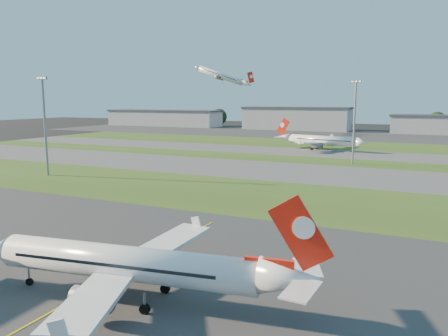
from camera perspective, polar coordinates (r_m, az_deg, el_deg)
The scene contains 20 objects.
ground at distance 51.92m, azimuth -22.49°, elevation -14.27°, with size 700.00×700.00×0.00m, color black.
apron_near at distance 51.92m, azimuth -22.49°, elevation -14.26°, with size 300.00×70.00×0.01m, color #333335.
grass_strip_a at distance 93.18m, azimuth 1.78°, elevation -3.40°, with size 300.00×34.00×0.01m, color #324E1A.
taxiway_a at distance 123.65m, azimuth 7.87°, elevation -0.42°, with size 300.00×32.00×0.01m, color #515154.
grass_strip_b at distance 147.45m, azimuth 10.78°, elevation 1.00°, with size 300.00×18.00×0.01m, color #324E1A.
taxiway_b at distance 168.69m, azimuth 12.66°, elevation 1.92°, with size 300.00×26.00×0.01m, color #515154.
grass_strip_c at distance 200.85m, azimuth 14.73°, elevation 2.93°, with size 300.00×40.00×0.01m, color #324E1A.
apron_far at distance 259.87m, azimuth 17.18°, elevation 4.11°, with size 400.00×80.00×0.01m, color #333335.
yellow_line at distance 48.57m, azimuth -18.35°, elevation -15.68°, with size 0.25×60.00×0.02m, color gold.
airliner_parked at distance 45.29m, azimuth -12.35°, elevation -12.21°, with size 33.44×28.17×10.48m.
airliner_taxiing at distance 177.97m, azimuth 12.65°, elevation 3.53°, with size 34.94×29.33×11.04m.
airliner_departing at distance 268.90m, azimuth -0.36°, elevation 11.95°, with size 33.56×28.24×10.77m.
light_mast_west at distance 123.75m, azimuth -22.38°, elevation 5.90°, with size 3.20×0.70×25.80m.
light_mast_centre at distance 141.26m, azimuth 16.69°, elevation 6.48°, with size 3.20×0.70×25.80m.
hangar_far_west at distance 341.99m, azimuth -7.85°, elevation 6.51°, with size 91.80×23.00×12.20m.
hangar_west at distance 298.09m, azimuth 9.44°, elevation 6.42°, with size 71.40×23.00×15.20m.
tree_far_west at distance 375.58m, azimuth -11.92°, elevation 6.66°, with size 11.00×11.00×12.00m.
tree_west at distance 335.36m, azimuth -0.66°, elevation 6.71°, with size 12.10×12.10×13.20m.
tree_mid_west at distance 303.15m, azimuth 14.58°, elevation 5.95°, with size 9.90×9.90×10.80m.
tree_mid_east at distance 300.88m, azimuth 26.04°, elevation 5.51°, with size 11.55×11.55×12.60m.
Camera 1 is at (36.13, -31.58, 19.82)m, focal length 35.00 mm.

